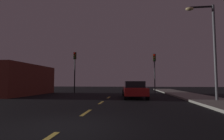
{
  "coord_description": "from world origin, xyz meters",
  "views": [
    {
      "loc": [
        2.02,
        -4.94,
        1.36
      ],
      "look_at": [
        -0.04,
        13.15,
        2.67
      ],
      "focal_mm": 27.31,
      "sensor_mm": 36.0,
      "label": 1
    }
  ],
  "objects_px": {
    "traffic_signal_right": "(155,66)",
    "car_stopped_ahead": "(134,89)",
    "street_lamp_right": "(210,42)",
    "traffic_signal_left": "(75,64)"
  },
  "relations": [
    {
      "from": "traffic_signal_right",
      "to": "car_stopped_ahead",
      "type": "height_order",
      "value": "traffic_signal_right"
    },
    {
      "from": "traffic_signal_right",
      "to": "street_lamp_right",
      "type": "height_order",
      "value": "street_lamp_right"
    },
    {
      "from": "traffic_signal_left",
      "to": "street_lamp_right",
      "type": "bearing_deg",
      "value": -33.86
    },
    {
      "from": "car_stopped_ahead",
      "to": "street_lamp_right",
      "type": "bearing_deg",
      "value": -25.12
    },
    {
      "from": "traffic_signal_left",
      "to": "traffic_signal_right",
      "type": "relative_size",
      "value": 1.09
    },
    {
      "from": "street_lamp_right",
      "to": "traffic_signal_right",
      "type": "bearing_deg",
      "value": 107.55
    },
    {
      "from": "traffic_signal_left",
      "to": "car_stopped_ahead",
      "type": "height_order",
      "value": "traffic_signal_left"
    },
    {
      "from": "traffic_signal_left",
      "to": "car_stopped_ahead",
      "type": "bearing_deg",
      "value": -39.16
    },
    {
      "from": "traffic_signal_right",
      "to": "street_lamp_right",
      "type": "xyz_separation_m",
      "value": [
        2.67,
        -8.46,
        0.78
      ]
    },
    {
      "from": "traffic_signal_right",
      "to": "traffic_signal_left",
      "type": "bearing_deg",
      "value": 180.0
    }
  ]
}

